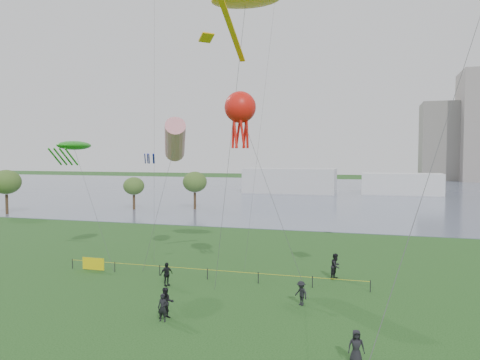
# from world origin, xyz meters

# --- Properties ---
(lake) EXTENTS (400.00, 120.00, 0.08)m
(lake) POSITION_xyz_m (0.00, 100.00, 0.02)
(lake) COLOR slate
(lake) RESTS_ON ground_plane
(building_low) EXTENTS (16.00, 18.00, 28.00)m
(building_low) POSITION_xyz_m (32.00, 168.00, 14.00)
(building_low) COLOR slate
(building_low) RESTS_ON ground_plane
(pavilion_left) EXTENTS (22.00, 8.00, 6.00)m
(pavilion_left) POSITION_xyz_m (-12.00, 95.00, 3.00)
(pavilion_left) COLOR silver
(pavilion_left) RESTS_ON ground_plane
(pavilion_right) EXTENTS (18.00, 7.00, 5.00)m
(pavilion_right) POSITION_xyz_m (14.00, 98.00, 2.50)
(pavilion_right) COLOR silver
(pavilion_right) RESTS_ON ground_plane
(trees) EXTENTS (30.37, 18.85, 7.06)m
(trees) POSITION_xyz_m (-35.32, 50.33, 4.75)
(trees) COLOR #3A291A
(trees) RESTS_ON ground_plane
(fence) EXTENTS (24.07, 0.07, 1.05)m
(fence) POSITION_xyz_m (-10.38, 15.78, 0.55)
(fence) COLOR black
(fence) RESTS_ON ground_plane
(spectator_a) EXTENTS (1.11, 1.05, 1.82)m
(spectator_a) POSITION_xyz_m (-3.66, 7.15, 0.91)
(spectator_a) COLOR black
(spectator_a) RESTS_ON ground_plane
(spectator_b) EXTENTS (1.14, 1.08, 1.56)m
(spectator_b) POSITION_xyz_m (3.55, 11.68, 0.78)
(spectator_b) COLOR black
(spectator_b) RESTS_ON ground_plane
(spectator_c) EXTENTS (0.89, 1.07, 1.72)m
(spectator_c) POSITION_xyz_m (-6.52, 13.30, 0.86)
(spectator_c) COLOR black
(spectator_c) RESTS_ON ground_plane
(spectator_d) EXTENTS (0.85, 0.65, 1.56)m
(spectator_d) POSITION_xyz_m (7.22, 4.21, 0.78)
(spectator_d) COLOR black
(spectator_d) RESTS_ON ground_plane
(spectator_f) EXTENTS (0.59, 0.39, 1.60)m
(spectator_f) POSITION_xyz_m (-3.64, 6.65, 0.80)
(spectator_f) COLOR black
(spectator_f) RESTS_ON ground_plane
(spectator_g) EXTENTS (1.05, 1.17, 1.96)m
(spectator_g) POSITION_xyz_m (5.14, 18.70, 0.98)
(spectator_g) COLOR black
(spectator_g) RESTS_ON ground_plane
(kite_stingray) EXTENTS (5.05, 10.05, 20.84)m
(kite_stingray) POSITION_xyz_m (-1.04, 14.87, 20.36)
(kite_stingray) COLOR #3F3F42
(kite_windsock) EXTENTS (4.22, 5.66, 12.67)m
(kite_windsock) POSITION_xyz_m (-8.67, 19.80, 10.78)
(kite_windsock) COLOR #3F3F42
(kite_creature) EXTENTS (6.58, 4.69, 10.74)m
(kite_creature) POSITION_xyz_m (-17.85, 18.51, 10.30)
(kite_creature) COLOR #3F3F42
(kite_octopus) EXTENTS (6.26, 2.52, 14.00)m
(kite_octopus) POSITION_xyz_m (-1.28, 14.46, 12.81)
(kite_octopus) COLOR #3F3F42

